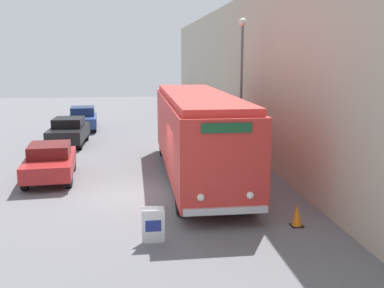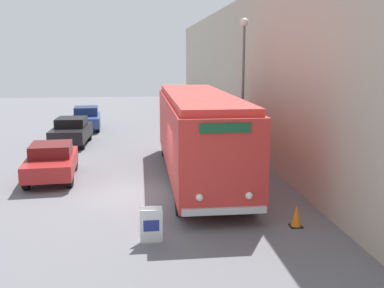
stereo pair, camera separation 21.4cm
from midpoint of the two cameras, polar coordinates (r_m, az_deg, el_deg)
name	(u,v)px [view 1 (the left image)]	position (r m, az deg, el deg)	size (l,w,h in m)	color
ground_plane	(142,195)	(16.51, -6.69, -6.50)	(80.00, 80.00, 0.00)	slate
building_wall_right	(239,71)	(26.44, 5.76, 9.15)	(0.30, 60.00, 8.16)	#B2A893
vintage_bus	(197,131)	(18.33, 0.36, 1.61)	(2.63, 11.59, 3.49)	black
sign_board	(153,226)	(12.35, -5.46, -10.33)	(0.61, 0.37, 0.97)	gray
streetlamp	(242,72)	(20.68, 6.02, 9.13)	(0.36, 0.36, 6.62)	#595E60
parked_car_near	(50,161)	(19.16, -17.90, -2.12)	(2.13, 4.17, 1.47)	black
parked_car_mid	(69,131)	(26.30, -15.62, 1.58)	(1.99, 4.15, 1.54)	black
parked_car_far	(83,118)	(31.54, -13.87, 3.17)	(2.08, 4.16, 1.56)	black
traffic_cone	(297,216)	(13.80, 12.76, -8.88)	(0.36, 0.36, 0.66)	black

